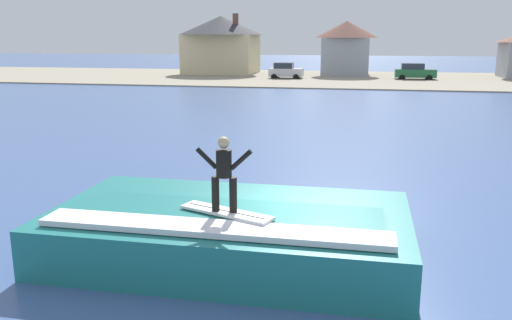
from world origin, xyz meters
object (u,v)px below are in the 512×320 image
(surfer, at_px, (224,170))
(car_far_shore, at_px, (415,72))
(surfboard, at_px, (226,212))
(car_near_shore, at_px, (286,71))
(house_with_chimney, at_px, (221,41))
(house_small_cottage, at_px, (346,45))
(wave_crest, at_px, (230,232))

(surfer, distance_m, car_far_shore, 53.43)
(surfboard, relative_size, surfer, 1.35)
(car_near_shore, relative_size, house_with_chimney, 0.35)
(surfboard, xyz_separation_m, surfer, (-0.03, -0.03, 0.90))
(car_far_shore, height_order, house_small_cottage, house_small_cottage)
(house_with_chimney, xyz_separation_m, house_small_cottage, (15.84, 0.42, -0.44))
(surfboard, xyz_separation_m, car_near_shore, (-6.44, 51.30, -0.30))
(house_with_chimney, height_order, house_small_cottage, house_with_chimney)
(surfer, relative_size, house_small_cottage, 0.20)
(house_small_cottage, bearing_deg, car_far_shore, -34.52)
(house_with_chimney, bearing_deg, car_near_shore, -34.73)
(surfboard, height_order, surfer, surfer)
(house_with_chimney, relative_size, house_small_cottage, 1.40)
(wave_crest, height_order, car_far_shore, car_far_shore)
(car_near_shore, height_order, house_with_chimney, house_with_chimney)
(surfboard, bearing_deg, car_far_shore, 81.46)
(wave_crest, xyz_separation_m, surfboard, (0.10, -0.64, 0.67))
(surfboard, xyz_separation_m, car_far_shore, (7.93, 52.79, -0.30))
(house_small_cottage, bearing_deg, house_with_chimney, -178.46)
(car_near_shore, relative_size, car_far_shore, 0.86)
(surfboard, relative_size, house_small_cottage, 0.27)
(car_far_shore, bearing_deg, house_small_cottage, 145.48)
(wave_crest, distance_m, house_with_chimney, 59.39)
(car_near_shore, xyz_separation_m, house_with_chimney, (-9.37, 6.49, 3.23))
(wave_crest, relative_size, house_small_cottage, 1.00)
(wave_crest, xyz_separation_m, car_near_shore, (-6.35, 50.66, 0.37))
(car_far_shore, relative_size, house_with_chimney, 0.41)
(car_near_shore, height_order, car_far_shore, same)
(car_near_shore, distance_m, house_small_cottage, 9.87)
(surfboard, xyz_separation_m, house_small_cottage, (0.03, 58.22, 2.49))
(car_near_shore, bearing_deg, house_small_cottage, 46.91)
(wave_crest, relative_size, surfboard, 3.67)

